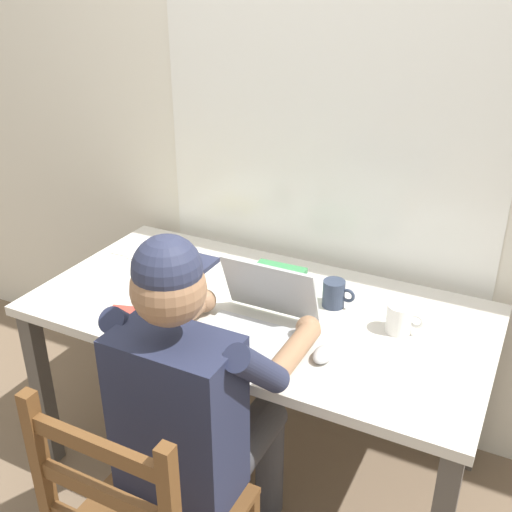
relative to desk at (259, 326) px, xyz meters
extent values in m
plane|color=brown|center=(0.00, 0.00, -0.64)|extent=(8.00, 8.00, 0.00)
cube|color=silver|center=(0.00, 0.49, 0.66)|extent=(6.00, 0.04, 2.60)
cube|color=white|center=(0.05, 0.46, 0.63)|extent=(1.35, 0.01, 1.18)
cube|color=beige|center=(0.05, 0.46, 0.02)|extent=(1.41, 0.06, 0.04)
cube|color=beige|center=(0.00, 0.00, 0.06)|extent=(1.59, 0.81, 0.03)
cube|color=#4C4742|center=(-0.74, -0.36, -0.30)|extent=(0.06, 0.06, 0.69)
cube|color=#4C4742|center=(-0.74, 0.36, -0.30)|extent=(0.06, 0.06, 0.69)
cube|color=#4C4742|center=(0.74, 0.36, -0.30)|extent=(0.06, 0.06, 0.69)
cube|color=#232842|center=(0.05, -0.59, 0.06)|extent=(0.34, 0.20, 0.50)
sphere|color=#936B4C|center=(0.05, -0.59, 0.45)|extent=(0.19, 0.19, 0.19)
sphere|color=#282D47|center=(0.05, -0.59, 0.51)|extent=(0.17, 0.17, 0.17)
cube|color=#282D47|center=(0.05, -0.50, 0.49)|extent=(0.13, 0.10, 0.01)
cylinder|color=#38383D|center=(-0.04, -0.39, -0.19)|extent=(0.13, 0.40, 0.13)
cylinder|color=#38383D|center=(0.14, -0.39, -0.19)|extent=(0.13, 0.40, 0.13)
cylinder|color=#38383D|center=(-0.04, -0.19, -0.42)|extent=(0.10, 0.10, 0.45)
cylinder|color=#38383D|center=(0.14, -0.19, -0.42)|extent=(0.10, 0.10, 0.45)
cylinder|color=#232842|center=(-0.15, -0.50, 0.22)|extent=(0.10, 0.25, 0.24)
cylinder|color=#936B4C|center=(-0.15, -0.27, 0.13)|extent=(0.07, 0.28, 0.07)
sphere|color=#936B4C|center=(-0.14, -0.13, 0.13)|extent=(0.08, 0.08, 0.08)
cylinder|color=#232842|center=(0.25, -0.50, 0.22)|extent=(0.10, 0.25, 0.24)
cylinder|color=#936B4C|center=(0.25, -0.27, 0.13)|extent=(0.07, 0.28, 0.07)
sphere|color=#936B4C|center=(0.24, -0.13, 0.13)|extent=(0.08, 0.08, 0.08)
cube|color=brown|center=(-0.14, -0.52, -0.43)|extent=(0.04, 0.04, 0.43)
cube|color=brown|center=(-0.14, -0.90, 0.05)|extent=(0.04, 0.04, 0.48)
cube|color=brown|center=(0.05, -0.90, 0.07)|extent=(0.36, 0.02, 0.04)
cube|color=brown|center=(0.05, -0.90, 0.21)|extent=(0.36, 0.02, 0.04)
cube|color=#ADAFB2|center=(0.07, -0.22, 0.09)|extent=(0.33, 0.23, 0.02)
cube|color=silver|center=(0.07, -0.22, 0.10)|extent=(0.29, 0.17, 0.00)
cube|color=#ADAFB2|center=(0.07, -0.06, 0.20)|extent=(0.33, 0.09, 0.21)
cube|color=#4C515B|center=(0.07, -0.06, 0.20)|extent=(0.29, 0.07, 0.18)
ellipsoid|color=#ADAFB2|center=(0.32, -0.19, 0.10)|extent=(0.06, 0.10, 0.03)
cylinder|color=white|center=(0.48, 0.06, 0.13)|extent=(0.08, 0.08, 0.10)
torus|color=white|center=(0.53, 0.06, 0.14)|extent=(0.05, 0.01, 0.05)
cylinder|color=#38281E|center=(-0.35, 0.00, 0.13)|extent=(0.08, 0.08, 0.10)
torus|color=#38281E|center=(-0.30, 0.00, 0.14)|extent=(0.05, 0.01, 0.05)
cylinder|color=#2D384C|center=(0.23, 0.12, 0.13)|extent=(0.08, 0.08, 0.10)
torus|color=#2D384C|center=(0.28, 0.12, 0.14)|extent=(0.05, 0.01, 0.05)
cube|color=#38844C|center=(-0.49, 0.15, 0.09)|extent=(0.18, 0.11, 0.02)
cube|color=gold|center=(-0.50, 0.16, 0.12)|extent=(0.19, 0.14, 0.02)
cube|color=#38844C|center=(0.00, 0.14, 0.10)|extent=(0.18, 0.15, 0.03)
cube|color=gray|center=(0.00, 0.13, 0.12)|extent=(0.14, 0.11, 0.02)
cube|color=#38844C|center=(0.00, 0.14, 0.14)|extent=(0.19, 0.15, 0.02)
cube|color=white|center=(-0.64, 0.20, 0.09)|extent=(0.21, 0.20, 0.01)
cube|color=silver|center=(-0.53, 0.18, 0.08)|extent=(0.26, 0.17, 0.00)
cube|color=#C63D33|center=(-0.39, -0.25, 0.08)|extent=(0.15, 0.12, 0.00)
camera|label=1|loc=(0.83, -1.65, 1.17)|focal=42.70mm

